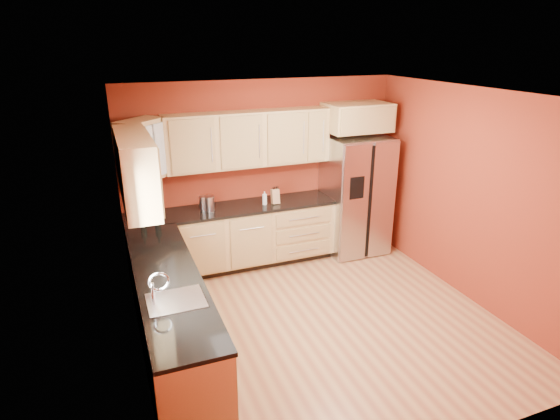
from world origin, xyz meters
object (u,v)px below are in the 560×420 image
Objects in this scene: knife_block at (275,196)px; soap_dispenser at (265,198)px; refrigerator at (355,195)px; wine_bottle_a at (141,208)px; canister_left at (210,204)px.

soap_dispenser is (-0.16, 0.01, -0.01)m from knife_block.
refrigerator reaches higher than knife_block.
wine_bottle_a is 1.81× the size of soap_dispenser.
soap_dispenser is at bearing -1.83° from canister_left.
refrigerator is at bearing -0.16° from wine_bottle_a.
canister_left is at bearing 179.00° from refrigerator.
knife_block is at bearing -2.02° from canister_left.
canister_left is 1.00× the size of knife_block.
knife_block is at bearing -3.01° from soap_dispenser.
wine_bottle_a is 1.82m from knife_block.
refrigerator reaches higher than wine_bottle_a.
wine_bottle_a is 1.67m from soap_dispenser.
knife_block is at bearing -0.09° from wine_bottle_a.
wine_bottle_a is 1.65× the size of knife_block.
refrigerator is at bearing -0.55° from soap_dispenser.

